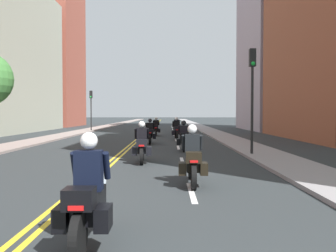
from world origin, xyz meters
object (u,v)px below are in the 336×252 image
motorcycle_2 (142,146)px  motorcycle_3 (184,139)px  motorcycle_1 (193,161)px  motorcycle_5 (177,130)px  traffic_light_far (92,103)px  motorcycle_6 (157,128)px  motorcycle_4 (151,134)px  motorcycle_7 (178,127)px  traffic_light_near (253,83)px  motorcycle_0 (89,200)px

motorcycle_2 → motorcycle_3: motorcycle_2 is taller
motorcycle_1 → motorcycle_2: size_ratio=1.01×
motorcycle_5 → traffic_light_far: (-8.99, 11.97, 2.39)m
motorcycle_6 → traffic_light_far: size_ratio=0.48×
motorcycle_4 → motorcycle_7: (2.03, 13.00, -0.01)m
motorcycle_1 → motorcycle_5: (-0.03, 18.18, 0.00)m
motorcycle_7 → traffic_light_far: bearing=156.1°
motorcycle_4 → motorcycle_7: bearing=79.7°
motorcycle_4 → motorcycle_7: motorcycle_4 is taller
motorcycle_3 → traffic_light_near: bearing=-37.3°
traffic_light_far → motorcycle_5: bearing=-53.1°
motorcycle_6 → motorcycle_1: bearing=-86.1°
motorcycle_2 → motorcycle_7: 22.24m
motorcycle_0 → motorcycle_1: (1.84, 4.66, -0.02)m
motorcycle_6 → traffic_light_near: 16.31m
motorcycle_3 → traffic_light_near: (3.01, -2.32, 2.70)m
motorcycle_1 → motorcycle_7: 26.67m
motorcycle_3 → motorcycle_6: 13.15m
motorcycle_2 → motorcycle_5: motorcycle_5 is taller
motorcycle_7 → traffic_light_near: size_ratio=0.43×
motorcycle_1 → motorcycle_3: motorcycle_1 is taller
motorcycle_0 → motorcycle_6: 26.81m
motorcycle_0 → motorcycle_3: size_ratio=0.98×
traffic_light_near → traffic_light_far: traffic_light_near is taller
motorcycle_0 → motorcycle_5: bearing=85.0°
motorcycle_0 → motorcycle_2: motorcycle_0 is taller
motorcycle_4 → motorcycle_0: bearing=-91.5°
motorcycle_2 → traffic_light_near: size_ratio=0.45×
motorcycle_3 → motorcycle_1: bearing=-90.8°
motorcycle_7 → traffic_light_near: traffic_light_near is taller
motorcycle_4 → motorcycle_2: bearing=-90.6°
motorcycle_4 → motorcycle_5: motorcycle_5 is taller
traffic_light_far → motorcycle_6: bearing=-47.6°
motorcycle_1 → motorcycle_5: 18.18m
motorcycle_7 → motorcycle_4: bearing=-102.1°
motorcycle_2 → motorcycle_0: bearing=-94.1°
motorcycle_5 → motorcycle_6: (-1.68, 3.97, -0.01)m
motorcycle_5 → traffic_light_far: 15.16m
motorcycle_1 → motorcycle_4: bearing=98.2°
motorcycle_4 → traffic_light_near: 8.89m
motorcycle_1 → traffic_light_far: size_ratio=0.50×
motorcycle_3 → motorcycle_6: bearing=98.3°
motorcycle_1 → motorcycle_7: size_ratio=1.05×
motorcycle_0 → motorcycle_5: 22.92m
motorcycle_3 → motorcycle_2: bearing=-111.7°
motorcycle_1 → motorcycle_2: bearing=111.3°
motorcycle_5 → traffic_light_far: bearing=123.5°
motorcycle_5 → motorcycle_7: motorcycle_5 is taller
motorcycle_4 → motorcycle_6: 8.48m
motorcycle_2 → motorcycle_7: motorcycle_2 is taller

